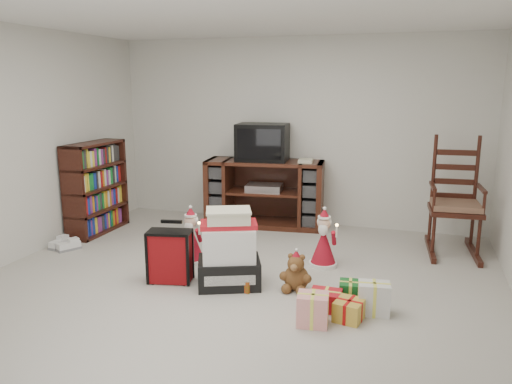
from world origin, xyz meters
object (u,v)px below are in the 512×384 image
at_px(sneaker_pair, 64,245).
at_px(teddy_bear, 296,274).
at_px(red_suitcase, 170,256).
at_px(crt_television, 262,142).
at_px(gift_pile, 229,253).
at_px(bookshelf, 96,189).
at_px(santa_figurine, 324,244).
at_px(mrs_claus_figurine, 191,241).
at_px(rocking_chair, 454,211).
at_px(gift_cluster, 343,301).
at_px(tv_stand, 265,193).

bearing_deg(sneaker_pair, teddy_bear, 8.00).
height_order(red_suitcase, crt_television, crt_television).
bearing_deg(teddy_bear, sneaker_pair, 173.38).
bearing_deg(sneaker_pair, crt_television, 56.09).
distance_m(gift_pile, teddy_bear, 0.66).
height_order(bookshelf, santa_figurine, bookshelf).
relative_size(bookshelf, crt_television, 1.64).
height_order(santa_figurine, sneaker_pair, santa_figurine).
distance_m(gift_pile, red_suitcase, 0.58).
bearing_deg(red_suitcase, teddy_bear, -3.58).
relative_size(bookshelf, red_suitcase, 1.94).
bearing_deg(sneaker_pair, mrs_claus_figurine, 16.83).
relative_size(bookshelf, teddy_bear, 3.33).
height_order(teddy_bear, santa_figurine, santa_figurine).
bearing_deg(crt_television, teddy_bear, -70.66).
xyz_separation_m(rocking_chair, teddy_bear, (-1.44, -1.65, -0.31)).
xyz_separation_m(bookshelf, red_suitcase, (1.69, -1.24, -0.30)).
height_order(gift_pile, teddy_bear, gift_pile).
bearing_deg(mrs_claus_figurine, santa_figurine, 13.21).
bearing_deg(gift_pile, red_suitcase, 166.73).
relative_size(teddy_bear, crt_television, 0.49).
height_order(rocking_chair, mrs_claus_figurine, rocking_chair).
bearing_deg(gift_pile, bookshelf, 130.38).
bearing_deg(santa_figurine, crt_television, 129.77).
bearing_deg(sneaker_pair, rocking_chair, 31.65).
bearing_deg(gift_cluster, crt_television, 121.36).
distance_m(mrs_claus_figurine, sneaker_pair, 1.62).
bearing_deg(tv_stand, rocking_chair, -15.56).
xyz_separation_m(santa_figurine, crt_television, (-1.08, 1.29, 0.89)).
bearing_deg(rocking_chair, gift_cluster, -119.73).
relative_size(rocking_chair, gift_pile, 1.88).
relative_size(gift_pile, red_suitcase, 1.21).
xyz_separation_m(sneaker_pair, gift_cluster, (3.34, -0.68, 0.07)).
relative_size(gift_pile, gift_cluster, 0.96).
distance_m(gift_pile, crt_television, 2.27).
distance_m(gift_pile, santa_figurine, 1.10).
relative_size(red_suitcase, santa_figurine, 0.96).
bearing_deg(gift_pile, rocking_chair, 17.03).
xyz_separation_m(tv_stand, mrs_claus_figurine, (-0.33, -1.62, -0.21)).
bearing_deg(rocking_chair, crt_television, 167.32).
bearing_deg(santa_figurine, gift_pile, -133.49).
relative_size(mrs_claus_figurine, gift_cluster, 0.81).
bearing_deg(teddy_bear, bookshelf, 159.84).
relative_size(mrs_claus_figurine, crt_television, 0.86).
distance_m(tv_stand, rocking_chair, 2.39).
distance_m(santa_figurine, gift_cluster, 1.13).
bearing_deg(red_suitcase, crt_television, 71.52).
height_order(sneaker_pair, crt_television, crt_television).
relative_size(bookshelf, mrs_claus_figurine, 1.91).
bearing_deg(crt_television, sneaker_pair, -144.63).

